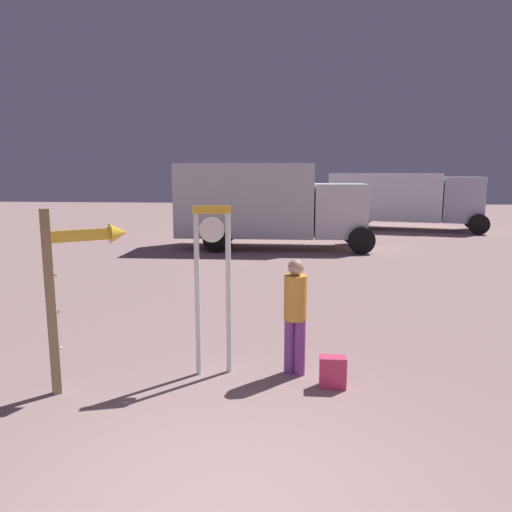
# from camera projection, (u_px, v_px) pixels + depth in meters

# --- Properties ---
(standing_clock) EXTENTS (0.50, 0.21, 2.28)m
(standing_clock) POSITION_uv_depth(u_px,v_px,m) (213.00, 275.00, 6.41)
(standing_clock) COLOR silver
(standing_clock) RESTS_ON ground_plane
(arrow_sign) EXTENTS (0.92, 0.74, 2.29)m
(arrow_sign) POSITION_uv_depth(u_px,v_px,m) (78.00, 271.00, 5.93)
(arrow_sign) COLOR olive
(arrow_sign) RESTS_ON ground_plane
(person_near_clock) EXTENTS (0.30, 0.30, 1.58)m
(person_near_clock) POSITION_uv_depth(u_px,v_px,m) (295.00, 311.00, 6.46)
(person_near_clock) COLOR #7D3D8C
(person_near_clock) RESTS_ON ground_plane
(backpack) EXTENTS (0.34, 0.23, 0.41)m
(backpack) POSITION_uv_depth(u_px,v_px,m) (333.00, 372.00, 6.16)
(backpack) COLOR #C8345C
(backpack) RESTS_ON ground_plane
(box_truck_near) EXTENTS (6.93, 2.64, 3.02)m
(box_truck_near) POSITION_uv_depth(u_px,v_px,m) (265.00, 203.00, 17.44)
(box_truck_near) COLOR silver
(box_truck_near) RESTS_ON ground_plane
(box_truck_far) EXTENTS (7.51, 3.89, 2.67)m
(box_truck_far) POSITION_uv_depth(u_px,v_px,m) (403.00, 198.00, 23.26)
(box_truck_far) COLOR white
(box_truck_far) RESTS_ON ground_plane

